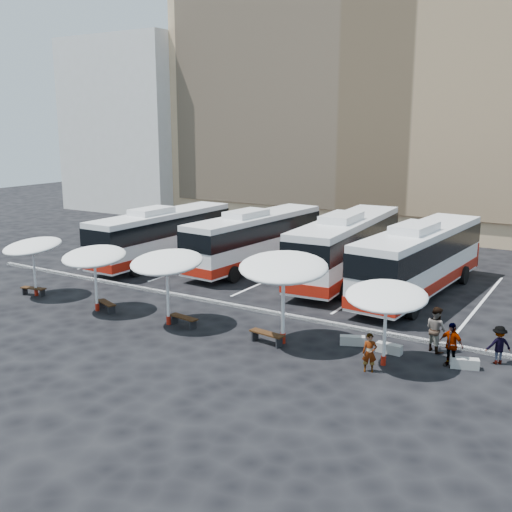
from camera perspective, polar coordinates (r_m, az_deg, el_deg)
The scene contains 25 objects.
ground at distance 31.37m, azimuth -4.43°, elevation -4.74°, with size 120.00×120.00×0.00m, color black.
sandstone_building at distance 58.90m, azimuth 14.44°, elevation 15.41°, with size 42.00×18.25×29.60m.
apartment_block at distance 69.34m, azimuth -10.00°, elevation 12.12°, with size 14.00×14.00×18.00m, color silver.
curb_divider at distance 31.73m, azimuth -3.90°, elevation -4.38°, with size 34.00×0.25×0.15m, color black.
bay_lines at distance 37.89m, azimuth 2.64°, elevation -1.66°, with size 24.15×12.00×0.01m.
bus_0 at distance 41.08m, azimuth -8.88°, elevation 2.11°, with size 3.01×12.16×3.84m.
bus_1 at distance 39.21m, azimuth -0.03°, elevation 1.79°, with size 3.53×12.37×3.88m.
bus_2 at distance 36.47m, azimuth 8.63°, elevation 1.06°, with size 3.65×13.25×4.16m.
bus_3 at distance 33.98m, azimuth 15.36°, elevation -0.14°, with size 3.75×13.14×4.12m.
sunshade_0 at distance 34.59m, azimuth -20.51°, elevation 0.85°, with size 3.58×3.61×3.25m.
sunshade_1 at distance 30.82m, azimuth -15.15°, elevation -0.06°, with size 4.02×4.05×3.31m.
sunshade_2 at distance 27.95m, azimuth -8.50°, elevation -0.60°, with size 3.80×3.84×3.54m.
sunshade_3 at distance 25.17m, azimuth 2.64°, elevation -1.10°, with size 4.93×4.96×3.96m.
sunshade_4 at distance 23.52m, azimuth 12.32°, elevation -3.77°, with size 3.87×3.90×3.31m.
wood_bench_0 at distance 35.20m, azimuth -20.44°, elevation -3.00°, with size 1.52×0.67×0.45m.
wood_bench_1 at distance 31.28m, azimuth -14.06°, elevation -4.47°, with size 1.52×0.90×0.45m.
wood_bench_2 at distance 28.29m, azimuth -6.90°, elevation -5.96°, with size 1.60×0.65×0.48m.
wood_bench_3 at distance 25.94m, azimuth 1.04°, elevation -7.55°, with size 1.69×0.65×0.51m.
conc_bench_0 at distance 26.20m, azimuth 9.16°, elevation -7.95°, with size 1.06×0.35×0.40m, color gray.
conc_bench_1 at distance 25.61m, azimuth 12.57°, elevation -8.59°, with size 1.06×0.35×0.40m, color gray.
conc_bench_2 at distance 24.90m, azimuth 19.24°, elevation -9.63°, with size 1.07×0.36×0.40m, color gray.
passenger_0 at distance 23.46m, azimuth 10.78°, elevation -9.04°, with size 0.56×0.36×1.52m, color black.
passenger_1 at distance 26.03m, azimuth 16.79°, elevation -6.71°, with size 0.93×0.73×1.92m, color black.
passenger_2 at distance 24.69m, azimuth 18.05°, elevation -8.02°, with size 1.04×0.43×1.78m, color black.
passenger_3 at distance 25.65m, azimuth 22.08°, elevation -7.83°, with size 1.00×0.58×1.55m, color black.
Camera 1 is at (17.59, -24.25, 9.31)m, focal length 42.00 mm.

